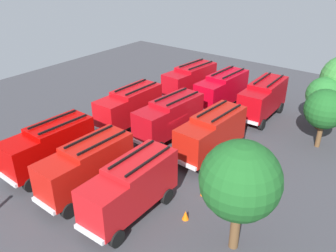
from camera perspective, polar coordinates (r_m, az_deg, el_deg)
The scene contains 18 objects.
ground_plane at distance 32.56m, azimuth 0.00°, elevation -2.20°, with size 55.72×55.72×0.00m, color #38383D.
fire_truck_0 at distance 41.22m, azimuth 3.54°, elevation 7.39°, with size 7.38×3.25×3.88m.
fire_truck_1 at distance 34.30m, azimuth -6.23°, elevation 3.20°, with size 7.22×2.80×3.88m.
fire_truck_2 at distance 28.75m, azimuth -18.52°, elevation -3.00°, with size 7.28×2.96×3.88m.
fire_truck_3 at distance 38.79m, azimuth 8.64°, elevation 5.88°, with size 7.31×3.05×3.88m.
fire_truck_4 at distance 31.88m, azimuth 0.20°, elevation 1.48°, with size 7.35×3.16×3.88m.
fire_truck_5 at distance 25.50m, azimuth -12.98°, elevation -6.23°, with size 7.26×2.89×3.88m.
fire_truck_6 at distance 37.30m, azimuth 15.00°, elevation 4.39°, with size 7.26×2.90×3.88m.
fire_truck_7 at distance 29.29m, azimuth 6.95°, elevation -1.14°, with size 7.31×3.03×3.88m.
fire_truck_8 at distance 22.98m, azimuth -6.06°, elevation -9.68°, with size 7.24×2.85×3.88m.
firefighter_1 at distance 28.35m, azimuth 9.77°, elevation -5.05°, with size 0.43×0.48×1.77m.
firefighter_2 at distance 32.95m, azimuth -15.90°, elevation -0.96°, with size 0.48×0.39×1.78m.
tree_1 at distance 36.17m, azimuth 23.81°, elevation 4.56°, with size 3.34×3.34×5.18m.
tree_2 at distance 32.68m, azimuth 23.89°, elevation 2.46°, with size 3.43×3.43×5.32m.
tree_3 at distance 19.43m, azimuth 11.54°, elevation -8.65°, with size 4.46×4.46×6.92m.
traffic_cone_0 at distance 25.62m, azimuth 5.80°, elevation -10.31°, with size 0.51×0.51×0.73m, color #F2600C.
traffic_cone_1 at distance 23.59m, azimuth 2.83°, elevation -14.11°, with size 0.45×0.45×0.64m, color #F2600C.
traffic_cone_2 at distance 39.38m, azimuth -3.09°, elevation 3.54°, with size 0.40×0.40×0.57m, color #F2600C.
Camera 1 is at (22.64, 17.34, 15.70)m, focal length 37.93 mm.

